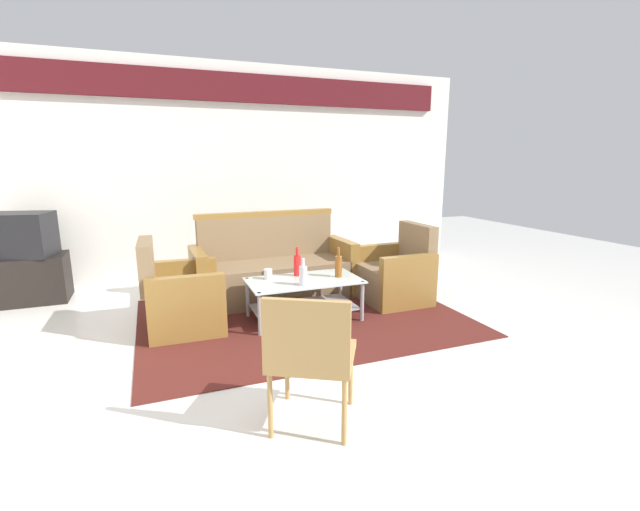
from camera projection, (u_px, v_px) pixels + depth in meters
name	position (u px, v px, depth m)	size (l,w,h in m)	color
ground_plane	(329.00, 359.00, 3.48)	(14.00, 14.00, 0.00)	silver
wall_back	(244.00, 166.00, 5.94)	(6.52, 0.19, 2.80)	silver
rug	(302.00, 317.00, 4.40)	(3.12, 2.29, 0.01)	#511E19
couch	(274.00, 271.00, 4.98)	(1.82, 0.79, 0.96)	#7F6647
armchair_left	(181.00, 299.00, 4.05)	(0.72, 0.78, 0.85)	#7F6647
armchair_right	(395.00, 276.00, 4.87)	(0.71, 0.76, 0.85)	#7F6647
coffee_table	(304.00, 293.00, 4.29)	(1.10, 0.60, 0.40)	silver
bottle_red	(297.00, 265.00, 4.38)	(0.07, 0.07, 0.29)	red
bottle_clear	(303.00, 275.00, 4.06)	(0.07, 0.07, 0.26)	silver
bottle_brown	(338.00, 266.00, 4.34)	(0.07, 0.07, 0.30)	brown
cup	(268.00, 274.00, 4.27)	(0.08, 0.08, 0.10)	silver
tv_stand	(28.00, 279.00, 4.84)	(0.80, 0.50, 0.52)	black
television	(21.00, 235.00, 4.73)	(0.68, 0.56, 0.48)	black
wicker_chair	(310.00, 351.00, 2.48)	(0.66, 0.66, 0.84)	#AD844C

